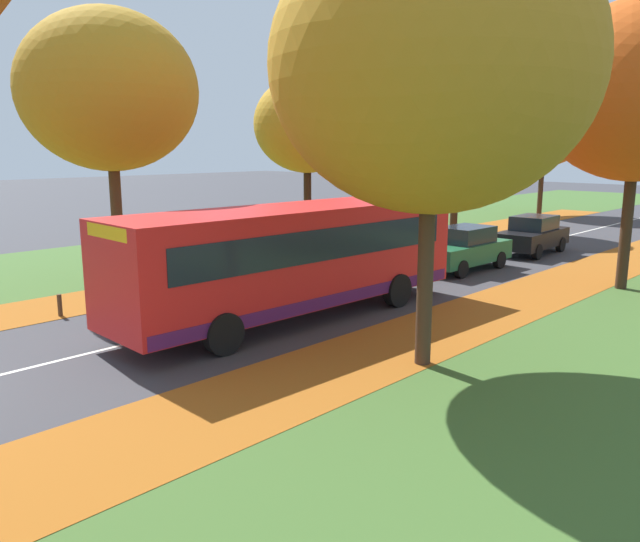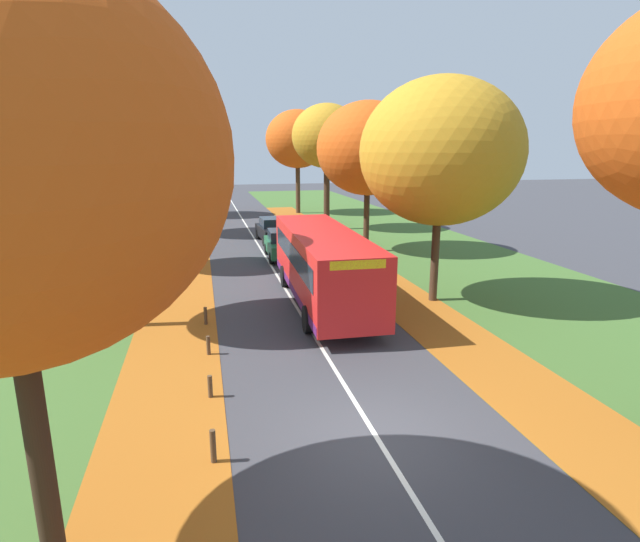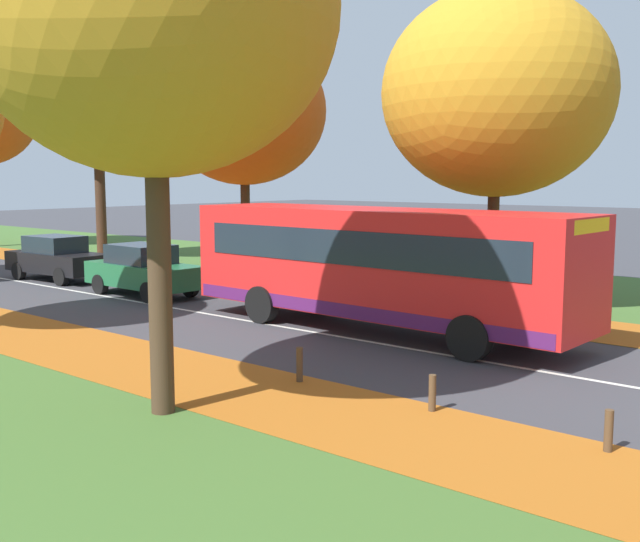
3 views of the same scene
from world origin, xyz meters
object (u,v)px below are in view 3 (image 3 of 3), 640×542
Objects in this scene: tree_right_mid at (244,111)px; bollard_second at (609,431)px; tree_left_near at (152,8)px; tree_right_far at (97,101)px; bollard_third at (432,393)px; car_green_lead at (144,270)px; tree_right_near at (497,93)px; bus at (379,262)px; bollard_fourth at (300,365)px; car_black_following at (57,258)px.

bollard_second is (-9.79, -16.88, -5.87)m from tree_right_mid.
tree_left_near is 16.55m from tree_right_mid.
tree_right_far is 15.60× the size of bollard_third.
tree_right_mid is 7.62m from car_green_lead.
bollard_second is 0.14× the size of car_green_lead.
car_green_lead is at bearing -171.41° from tree_right_mid.
tree_right_near is 12.67m from bollard_second.
tree_right_far is 20.01m from bus.
tree_right_near is 10.45m from tree_right_mid.
car_green_lead is at bearing 116.68° from tree_right_near.
car_green_lead reaches higher than bollard_second.
bus is (4.72, 1.55, 1.38)m from bollard_fourth.
tree_right_near is at bearing -92.87° from tree_right_mid.
bollard_second is (-9.52, -25.79, -6.76)m from tree_right_far.
bollard_third is 0.06× the size of bus.
bus is at bearing 7.85° from tree_left_near.
bollard_fourth is 11.42m from car_green_lead.
car_black_following is at bearing 73.58° from bollard_fourth.
car_green_lead reaches higher than bollard_fourth.
tree_left_near is at bearing -172.15° from bus.
tree_left_near is 23.22m from tree_right_far.
car_black_following is at bearing 88.06° from car_green_lead.
car_green_lead is (-5.36, -0.81, -5.36)m from tree_right_mid.
bus reaches higher than car_green_lead.
bus is 2.47× the size of car_green_lead.
tree_right_far is at bearing 62.39° from car_green_lead.
bus is (-4.84, -18.67, -5.36)m from tree_right_far.
tree_right_mid is at bearing 59.89° from bollard_second.
tree_right_mid reaches higher than bollard_second.
bollard_fourth reaches higher than bollard_second.
bollard_fourth is 5.15m from bus.
tree_right_far is at bearing 91.76° from tree_right_mid.
tree_right_near is 10.96m from bollard_fourth.
tree_right_near is at bearing -63.32° from car_green_lead.
tree_left_near is at bearing -115.81° from car_black_following.
bollard_second is at bearing -90.12° from bollard_third.
bollard_second is 0.92× the size of bollard_fourth.
bollard_fourth is 0.15× the size of car_black_following.
bollard_third is 0.93× the size of bollard_fourth.
bollard_fourth is (-9.56, -20.21, -6.73)m from tree_right_far.
tree_right_mid reaches higher than tree_left_near.
bus reaches higher than bollard_second.
bollard_third is at bearing -50.04° from tree_left_near.
tree_right_mid is at bearing 62.33° from bus.
car_green_lead is (-5.08, -9.72, -6.25)m from tree_right_far.
tree_right_near is 0.85× the size of bus.
tree_right_near reaches higher than bollard_second.
tree_right_mid is at bearing 40.64° from tree_left_near.
bollard_second is (2.77, -6.10, -5.97)m from tree_left_near.
tree_right_far reaches higher than car_green_lead.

